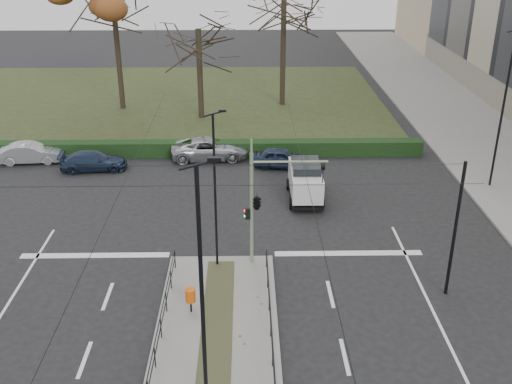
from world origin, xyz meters
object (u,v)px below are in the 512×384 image
traffic_light (259,200)px  bare_tree_near (198,36)px  litter_bin (190,296)px  streetlamp_median_far (215,190)px  bare_tree_center (284,4)px  streetlamp_median_near (203,297)px  parked_car_second (31,153)px  streetlamp_sidewalk (503,108)px  parked_car_fifth (281,158)px  parked_car_fourth (210,149)px  white_van (305,180)px  parked_car_third (93,161)px

traffic_light → bare_tree_near: bearing=100.3°
litter_bin → streetlamp_median_far: bearing=75.9°
bare_tree_center → streetlamp_median_near: bearing=-97.1°
parked_car_second → bare_tree_center: 22.94m
traffic_light → litter_bin: size_ratio=5.09×
streetlamp_sidewalk → bare_tree_center: bare_tree_center is taller
streetlamp_median_near → traffic_light: bearing=79.0°
streetlamp_median_near → parked_car_fifth: bearing=80.6°
streetlamp_sidewalk → parked_car_fifth: bearing=164.4°
parked_car_fourth → bare_tree_near: size_ratio=0.55×
traffic_light → bare_tree_center: 26.77m
bare_tree_center → parked_car_fifth: (-0.87, -14.22, -7.77)m
litter_bin → streetlamp_median_far: streetlamp_median_far is taller
bare_tree_near → parked_car_fourth: bearing=-82.7°
litter_bin → white_van: size_ratio=0.26×
streetlamp_median_near → bare_tree_center: size_ratio=0.73×
streetlamp_median_near → parked_car_fifth: (3.52, 21.23, -3.94)m
streetlamp_median_near → parked_car_second: streetlamp_median_near is taller
streetlamp_median_near → bare_tree_center: (4.39, 35.44, 3.82)m
parked_car_fourth → traffic_light: bearing=-171.8°
white_van → bare_tree_center: size_ratio=0.34×
litter_bin → streetlamp_median_far: size_ratio=0.14×
parked_car_third → streetlamp_median_far: bearing=-150.5°
litter_bin → parked_car_second: bearing=125.0°
parked_car_third → white_van: white_van is taller
bare_tree_near → bare_tree_center: bearing=28.5°
streetlamp_median_near → streetlamp_sidewalk: size_ratio=0.94×
streetlamp_median_near → parked_car_third: (-8.39, 20.97, -3.97)m
traffic_light → parked_car_third: 15.72m
streetlamp_median_near → white_van: (4.59, 16.41, -3.40)m
white_van → bare_tree_center: 20.36m
bare_tree_center → traffic_light: bearing=-95.6°
traffic_light → parked_car_second: (-14.58, 13.01, -2.57)m
white_van → parked_car_fifth: (-1.07, 4.82, -0.54)m
white_van → traffic_light: bearing=-111.3°
bare_tree_center → bare_tree_near: (-6.68, -3.63, -1.89)m
parked_car_fifth → traffic_light: bearing=178.5°
parked_car_fourth → bare_tree_center: 15.79m
parked_car_second → parked_car_third: (4.38, -1.34, -0.06)m
streetlamp_sidewalk → white_van: streetlamp_sidewalk is taller
streetlamp_sidewalk → parked_car_fourth: streetlamp_sidewalk is taller
parked_car_third → parked_car_fourth: bearing=-81.3°
streetlamp_sidewalk → parked_car_fourth: size_ratio=1.83×
litter_bin → traffic_light: bearing=54.0°
white_van → bare_tree_near: 17.69m
streetlamp_median_far → bare_tree_center: (4.45, 26.35, 4.55)m
traffic_light → parked_car_third: size_ratio=1.28×
parked_car_second → parked_car_third: 4.58m
litter_bin → bare_tree_near: 26.96m
traffic_light → parked_car_fifth: 12.32m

